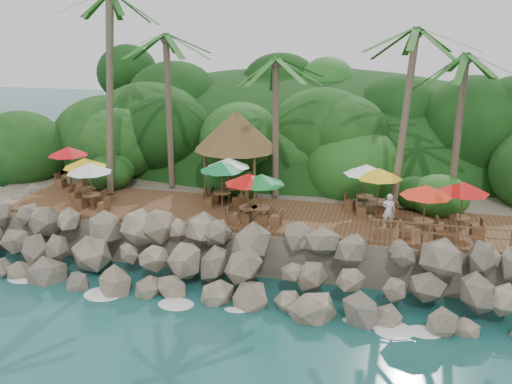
# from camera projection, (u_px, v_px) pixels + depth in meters

# --- Properties ---
(ground) EXTENTS (140.00, 140.00, 0.00)m
(ground) POSITION_uv_depth(u_px,v_px,m) (222.00, 309.00, 23.65)
(ground) COLOR #19514F
(ground) RESTS_ON ground
(land_base) EXTENTS (32.00, 25.20, 2.10)m
(land_base) POSITION_uv_depth(u_px,v_px,m) (291.00, 183.00, 38.20)
(land_base) COLOR gray
(land_base) RESTS_ON ground
(jungle_hill) EXTENTS (44.80, 28.00, 15.40)m
(jungle_hill) POSITION_uv_depth(u_px,v_px,m) (307.00, 171.00, 45.47)
(jungle_hill) COLOR #143811
(jungle_hill) RESTS_ON ground
(seawall) EXTENTS (29.00, 4.00, 2.30)m
(seawall) POSITION_uv_depth(u_px,v_px,m) (235.00, 265.00, 25.17)
(seawall) COLOR gray
(seawall) RESTS_ON ground
(terrace) EXTENTS (26.00, 5.00, 0.20)m
(terrace) POSITION_uv_depth(u_px,v_px,m) (256.00, 214.00, 28.58)
(terrace) COLOR brown
(terrace) RESTS_ON land_base
(jungle_foliage) EXTENTS (44.00, 16.00, 12.00)m
(jungle_foliage) POSITION_uv_depth(u_px,v_px,m) (288.00, 202.00, 37.58)
(jungle_foliage) COLOR #143811
(jungle_foliage) RESTS_ON ground
(foam_line) EXTENTS (25.20, 0.80, 0.06)m
(foam_line) POSITION_uv_depth(u_px,v_px,m) (224.00, 305.00, 23.92)
(foam_line) COLOR white
(foam_line) RESTS_ON ground
(palms) EXTENTS (24.90, 7.34, 13.60)m
(palms) POSITION_uv_depth(u_px,v_px,m) (247.00, 21.00, 28.63)
(palms) COLOR brown
(palms) RESTS_ON ground
(palapa) EXTENTS (4.78, 4.78, 4.60)m
(palapa) POSITION_uv_depth(u_px,v_px,m) (236.00, 130.00, 31.38)
(palapa) COLOR brown
(palapa) RESTS_ON ground
(dining_clusters) EXTENTS (23.46, 5.49, 2.48)m
(dining_clusters) POSITION_uv_depth(u_px,v_px,m) (250.00, 174.00, 27.83)
(dining_clusters) COLOR brown
(dining_clusters) RESTS_ON terrace
(railing) EXTENTS (7.20, 0.10, 1.00)m
(railing) POSITION_uv_depth(u_px,v_px,m) (457.00, 234.00, 24.03)
(railing) COLOR brown
(railing) RESTS_ON terrace
(waiter) EXTENTS (0.61, 0.40, 1.66)m
(waiter) POSITION_uv_depth(u_px,v_px,m) (389.00, 211.00, 26.26)
(waiter) COLOR white
(waiter) RESTS_ON terrace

